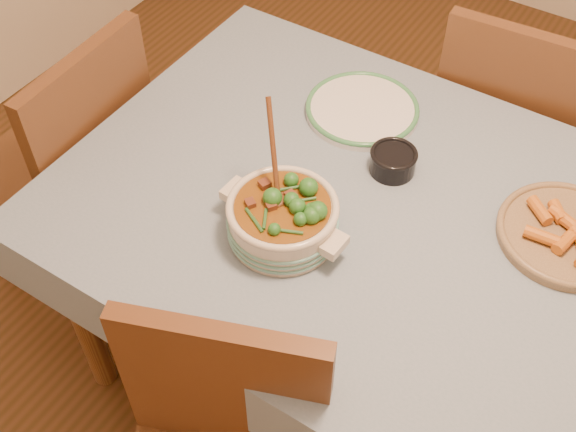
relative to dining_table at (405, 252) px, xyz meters
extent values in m
plane|color=#422B13|center=(0.00, 0.00, -0.66)|extent=(4.50, 4.50, 0.00)
cube|color=brown|center=(0.00, 0.00, 0.06)|extent=(1.60, 1.00, 0.05)
cube|color=gray|center=(0.00, 0.00, 0.09)|extent=(1.68, 1.08, 0.01)
cylinder|color=brown|center=(-0.73, -0.43, -0.31)|extent=(0.07, 0.07, 0.70)
cylinder|color=brown|center=(-0.73, 0.43, -0.31)|extent=(0.07, 0.07, 0.70)
cylinder|color=beige|center=(-0.23, -0.18, 0.14)|extent=(0.26, 0.26, 0.10)
torus|color=beige|center=(-0.23, -0.18, 0.19)|extent=(0.25, 0.25, 0.02)
cube|color=beige|center=(-0.10, -0.18, 0.15)|extent=(0.04, 0.07, 0.02)
cube|color=beige|center=(-0.37, -0.17, 0.15)|extent=(0.04, 0.07, 0.02)
cylinder|color=brown|center=(-0.23, -0.18, 0.18)|extent=(0.21, 0.21, 0.02)
cylinder|color=silver|center=(-0.28, 0.29, 0.10)|extent=(0.33, 0.33, 0.02)
torus|color=#3E8951|center=(-0.28, 0.29, 0.11)|extent=(0.30, 0.30, 0.01)
cylinder|color=black|center=(-0.12, 0.14, 0.12)|extent=(0.13, 0.13, 0.06)
torus|color=black|center=(-0.12, 0.14, 0.15)|extent=(0.12, 0.12, 0.01)
cylinder|color=black|center=(-0.12, 0.14, 0.14)|extent=(0.09, 0.09, 0.01)
cylinder|color=#9A7F55|center=(0.31, 0.16, 0.10)|extent=(0.32, 0.32, 0.02)
torus|color=#9A7F55|center=(0.31, 0.16, 0.11)|extent=(0.31, 0.31, 0.02)
cube|color=brown|center=(0.02, 0.79, -0.19)|extent=(0.47, 0.47, 0.04)
cube|color=brown|center=(0.03, 0.59, 0.05)|extent=(0.45, 0.07, 0.48)
cylinder|color=brown|center=(0.20, 0.99, -0.43)|extent=(0.04, 0.04, 0.48)
cylinder|color=brown|center=(-0.18, 0.97, -0.43)|extent=(0.04, 0.04, 0.48)
cylinder|color=brown|center=(0.22, 0.61, -0.43)|extent=(0.04, 0.04, 0.48)
cylinder|color=brown|center=(-0.16, 0.59, -0.43)|extent=(0.04, 0.04, 0.48)
cube|color=brown|center=(-0.14, -0.54, 0.02)|extent=(0.42, 0.19, 0.46)
cube|color=brown|center=(-1.08, -0.12, -0.19)|extent=(0.46, 0.46, 0.04)
cube|color=brown|center=(-0.88, -0.11, 0.05)|extent=(0.06, 0.44, 0.47)
cylinder|color=brown|center=(-1.28, 0.06, -0.43)|extent=(0.04, 0.04, 0.47)
cylinder|color=brown|center=(-0.90, 0.08, -0.43)|extent=(0.04, 0.04, 0.47)
cylinder|color=brown|center=(-0.88, -0.30, -0.43)|extent=(0.04, 0.04, 0.47)
camera|label=1|loc=(0.34, -1.05, 1.35)|focal=45.00mm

